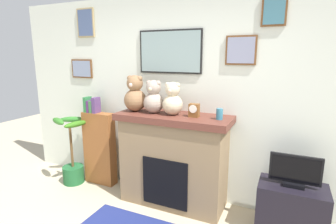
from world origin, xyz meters
TOP-DOWN VIEW (x-y plane):
  - back_wall at (-0.00, 2.00)m, footprint 5.20×0.15m
  - fireplace at (-0.01, 1.69)m, footprint 1.39×0.56m
  - bookshelf at (-1.20, 1.74)m, footprint 0.47×0.16m
  - potted_plant at (-1.56, 1.56)m, footprint 0.51×0.54m
  - tv_stand at (1.36, 1.64)m, footprint 0.67×0.40m
  - television at (1.36, 1.64)m, footprint 0.49×0.14m
  - candle_jar at (0.55, 1.67)m, footprint 0.07×0.07m
  - mantel_clock at (0.26, 1.67)m, footprint 0.11×0.09m
  - teddy_bear_tan at (-0.53, 1.67)m, footprint 0.28×0.28m
  - teddy_bear_grey at (-0.27, 1.67)m, footprint 0.25×0.25m
  - teddy_bear_brown at (-0.01, 1.67)m, footprint 0.24×0.24m

SIDE VIEW (x-z plane):
  - tv_stand at x=1.36m, z-range 0.00..0.54m
  - potted_plant at x=-1.56m, z-range -0.15..0.86m
  - bookshelf at x=-1.20m, z-range -0.07..1.20m
  - fireplace at x=-0.01m, z-range 0.01..1.16m
  - television at x=1.36m, z-range 0.53..0.86m
  - candle_jar at x=0.55m, z-range 1.16..1.28m
  - mantel_clock at x=0.26m, z-range 1.16..1.31m
  - back_wall at x=0.00m, z-range 0.01..2.61m
  - teddy_bear_brown at x=-0.01m, z-range 1.14..1.53m
  - teddy_bear_grey at x=-0.27m, z-range 1.14..1.54m
  - teddy_bear_tan at x=-0.53m, z-range 1.13..1.59m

